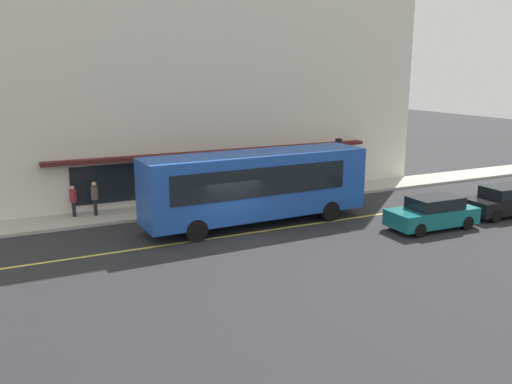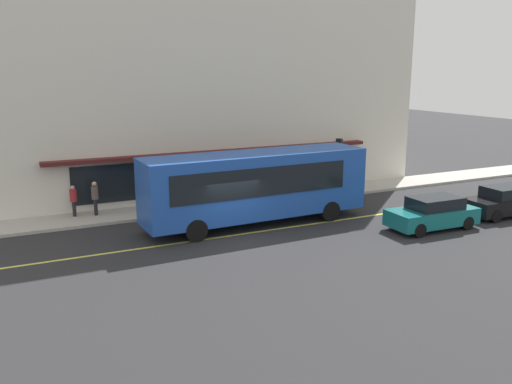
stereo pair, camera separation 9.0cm
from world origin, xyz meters
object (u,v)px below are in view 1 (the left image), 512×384
Objects in this scene: traffic_light at (339,152)px; car_teal at (432,213)px; pedestrian_near_storefront at (73,198)px; pedestrian_mid_block at (95,195)px; car_black at (504,201)px; bus at (257,184)px.

traffic_light is 0.74× the size of car_teal.
pedestrian_near_storefront reaches higher than car_teal.
pedestrian_mid_block is 1.04m from pedestrian_near_storefront.
pedestrian_near_storefront is at bearing 156.34° from car_black.
pedestrian_near_storefront is at bearing 148.94° from bus.
bus is 2.58× the size of car_teal.
bus reaches higher than pedestrian_mid_block.
car_black is at bearing -18.37° from bus.
bus is at bearing 149.47° from car_teal.
car_black is (5.00, -7.62, -1.79)m from traffic_light.
pedestrian_near_storefront reaches higher than car_black.
car_teal is (-5.00, -0.18, 0.00)m from car_black.
car_teal is at bearing -30.53° from bus.
bus is 6.46× the size of pedestrian_mid_block.
traffic_light reaches higher than pedestrian_near_storefront.
bus is 8.37m from car_teal.
traffic_light is (7.12, 3.59, 0.55)m from bus.
bus is at bearing 161.63° from car_black.
pedestrian_mid_block reaches higher than pedestrian_near_storefront.
traffic_light is 0.74× the size of car_black.
car_teal is 2.51× the size of pedestrian_mid_block.
car_black is at bearing -56.71° from traffic_light.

